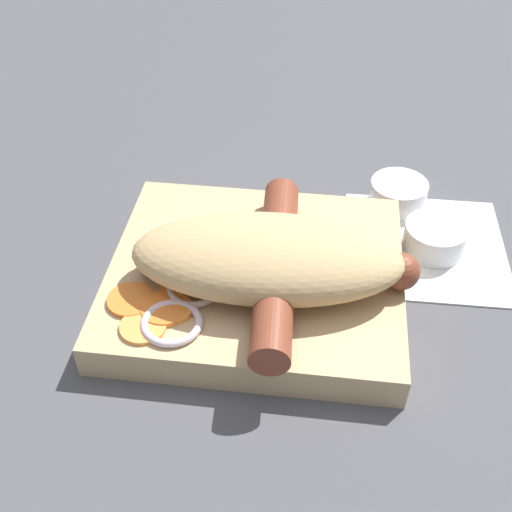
{
  "coord_description": "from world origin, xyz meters",
  "views": [
    {
      "loc": [
        -0.04,
        0.35,
        0.35
      ],
      "look_at": [
        0.0,
        0.0,
        0.04
      ],
      "focal_mm": 45.0,
      "sensor_mm": 36.0,
      "label": 1
    }
  ],
  "objects_px": {
    "sausage": "(276,265)",
    "condiment_cup_far": "(398,196)",
    "food_tray": "(256,279)",
    "bread_roll": "(267,258)",
    "condiment_cup_near": "(434,240)"
  },
  "relations": [
    {
      "from": "food_tray",
      "to": "condiment_cup_near",
      "type": "relative_size",
      "value": 4.35
    },
    {
      "from": "food_tray",
      "to": "sausage",
      "type": "xyz_separation_m",
      "value": [
        -0.02,
        0.01,
        0.03
      ]
    },
    {
      "from": "food_tray",
      "to": "sausage",
      "type": "distance_m",
      "value": 0.03
    },
    {
      "from": "food_tray",
      "to": "bread_roll",
      "type": "relative_size",
      "value": 1.11
    },
    {
      "from": "food_tray",
      "to": "sausage",
      "type": "bearing_deg",
      "value": 143.88
    },
    {
      "from": "bread_roll",
      "to": "condiment_cup_far",
      "type": "distance_m",
      "value": 0.18
    },
    {
      "from": "condiment_cup_near",
      "to": "food_tray",
      "type": "bearing_deg",
      "value": 25.24
    },
    {
      "from": "food_tray",
      "to": "sausage",
      "type": "height_order",
      "value": "sausage"
    },
    {
      "from": "sausage",
      "to": "condiment_cup_far",
      "type": "bearing_deg",
      "value": -125.39
    },
    {
      "from": "food_tray",
      "to": "bread_roll",
      "type": "height_order",
      "value": "bread_roll"
    },
    {
      "from": "sausage",
      "to": "condiment_cup_far",
      "type": "height_order",
      "value": "sausage"
    },
    {
      "from": "condiment_cup_near",
      "to": "sausage",
      "type": "bearing_deg",
      "value": 32.22
    },
    {
      "from": "bread_roll",
      "to": "food_tray",
      "type": "bearing_deg",
      "value": -56.94
    },
    {
      "from": "bread_roll",
      "to": "sausage",
      "type": "bearing_deg",
      "value": -152.13
    },
    {
      "from": "condiment_cup_near",
      "to": "bread_roll",
      "type": "bearing_deg",
      "value": 32.01
    }
  ]
}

